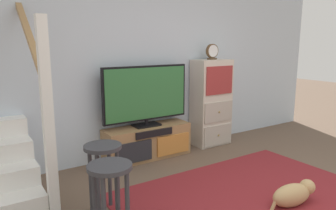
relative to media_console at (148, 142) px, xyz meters
name	(u,v)px	position (x,y,z in m)	size (l,w,h in m)	color
back_wall	(156,58)	(0.30, 0.27, 1.13)	(6.40, 0.12, 2.70)	silver
area_rug	(250,198)	(0.30, -1.59, -0.22)	(2.60, 1.80, 0.01)	maroon
media_console	(148,142)	(0.00, 0.00, 0.00)	(1.21, 0.38, 0.45)	#997047
television	(146,94)	(0.00, 0.02, 0.66)	(1.24, 0.22, 0.82)	black
side_cabinet	(211,103)	(1.13, 0.01, 0.43)	(0.58, 0.38, 1.31)	beige
desk_clock	(212,52)	(1.11, 0.00, 1.20)	(0.21, 0.08, 0.23)	#4C3823
bar_stool_near	(110,186)	(-1.20, -1.55, 0.28)	(0.34, 0.34, 0.68)	#333338
bar_stool_far	(103,162)	(-1.05, -1.05, 0.27)	(0.34, 0.34, 0.66)	#333338
dog	(294,194)	(0.54, -1.92, -0.11)	(0.54, 0.26, 0.23)	tan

